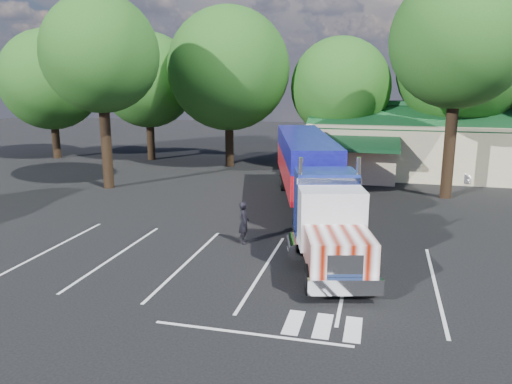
% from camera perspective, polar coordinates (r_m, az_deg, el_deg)
% --- Properties ---
extents(ground, '(120.00, 120.00, 0.00)m').
position_cam_1_polar(ground, '(26.06, -2.97, -3.45)').
color(ground, black).
rests_on(ground, ground).
extents(event_hall, '(24.20, 14.12, 5.55)m').
position_cam_1_polar(event_hall, '(42.49, 22.68, 4.99)').
color(event_hall, tan).
rests_on(event_hall, ground).
extents(tree_row_a, '(9.00, 9.00, 11.68)m').
position_cam_1_polar(tree_row_a, '(49.96, -22.42, 11.77)').
color(tree_row_a, black).
rests_on(tree_row_a, ground).
extents(tree_row_b, '(8.40, 8.40, 11.35)m').
position_cam_1_polar(tree_row_b, '(46.41, -12.24, 12.38)').
color(tree_row_b, black).
rests_on(tree_row_b, ground).
extents(tree_row_c, '(10.00, 10.00, 13.05)m').
position_cam_1_polar(tree_row_c, '(41.97, -3.15, 13.86)').
color(tree_row_c, black).
rests_on(tree_row_c, ground).
extents(tree_row_d, '(8.00, 8.00, 10.60)m').
position_cam_1_polar(tree_row_d, '(41.54, 9.63, 11.70)').
color(tree_row_d, black).
rests_on(tree_row_d, ground).
extents(tree_row_e, '(9.60, 9.60, 12.90)m').
position_cam_1_polar(tree_row_e, '(42.27, 22.34, 13.00)').
color(tree_row_e, black).
rests_on(tree_row_e, ground).
extents(tree_near_left, '(7.60, 7.60, 12.65)m').
position_cam_1_polar(tree_near_left, '(34.87, -17.37, 14.78)').
color(tree_near_left, black).
rests_on(tree_near_left, ground).
extents(tree_near_right, '(8.00, 8.00, 13.50)m').
position_cam_1_polar(tree_near_right, '(32.72, 22.16, 15.73)').
color(tree_near_right, black).
rests_on(tree_near_right, ground).
extents(semi_truck, '(7.48, 20.40, 4.28)m').
position_cam_1_polar(semi_truck, '(26.94, 6.16, 2.33)').
color(semi_truck, black).
rests_on(semi_truck, ground).
extents(woman, '(0.66, 0.81, 1.93)m').
position_cam_1_polar(woman, '(22.53, -1.39, -3.51)').
color(woman, black).
rests_on(woman, ground).
extents(bicycle, '(0.81, 1.69, 0.86)m').
position_cam_1_polar(bicycle, '(29.54, 5.90, -0.68)').
color(bicycle, black).
rests_on(bicycle, ground).
extents(silver_sedan, '(4.45, 3.41, 1.41)m').
position_cam_1_polar(silver_sedan, '(38.74, 20.74, 2.22)').
color(silver_sedan, '#B4B6BD').
rests_on(silver_sedan, ground).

